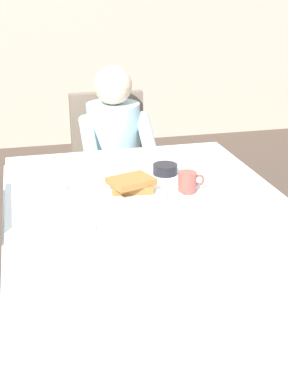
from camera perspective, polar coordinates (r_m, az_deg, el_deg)
ground_plane at (r=2.36m, az=0.83°, el=-18.37°), size 14.00×14.00×0.00m
dining_table_main at (r=1.99m, az=0.94°, el=-4.09°), size 1.12×1.52×0.74m
chair_diner at (r=3.11m, az=-3.74°, el=3.43°), size 0.44×0.45×0.93m
diner_person at (r=2.92m, az=-3.26°, el=5.03°), size 0.40×0.43×1.12m
plate_breakfast at (r=2.07m, az=-1.27°, el=-0.12°), size 0.28×0.28×0.02m
breakfast_stack at (r=2.06m, az=-1.40°, el=0.91°), size 0.20×0.18×0.06m
cup_coffee at (r=2.09m, az=4.90°, el=1.12°), size 0.11×0.08×0.08m
bowl_butter at (r=2.29m, az=2.37°, el=2.56°), size 0.11×0.11×0.04m
syrup_pitcher at (r=2.12m, az=-9.45°, el=1.00°), size 0.08×0.08×0.07m
fork_left_of_plate at (r=2.02m, az=-6.41°, el=-0.97°), size 0.03×0.18×0.00m
knife_right_of_plate at (r=2.10m, az=3.92°, el=0.01°), size 0.02×0.20×0.00m
spoon_near_edge at (r=1.79m, az=1.59°, el=-4.11°), size 0.15×0.05×0.00m
napkin_folded at (r=1.84m, az=-7.98°, el=-3.43°), size 0.19×0.15×0.01m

